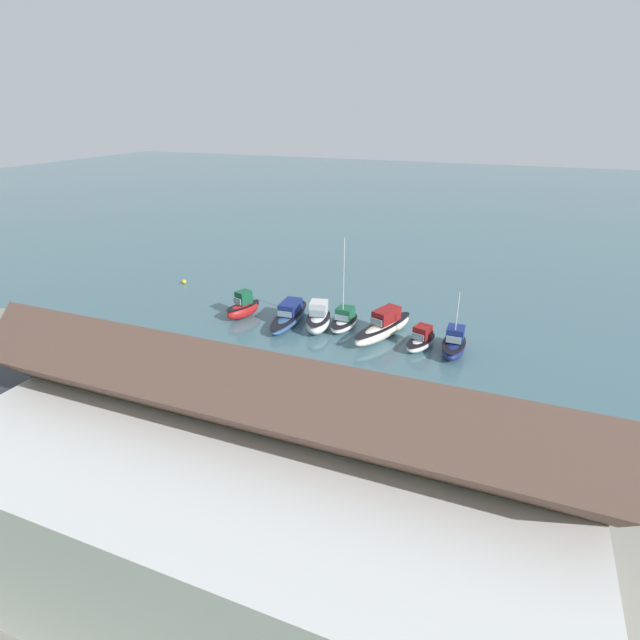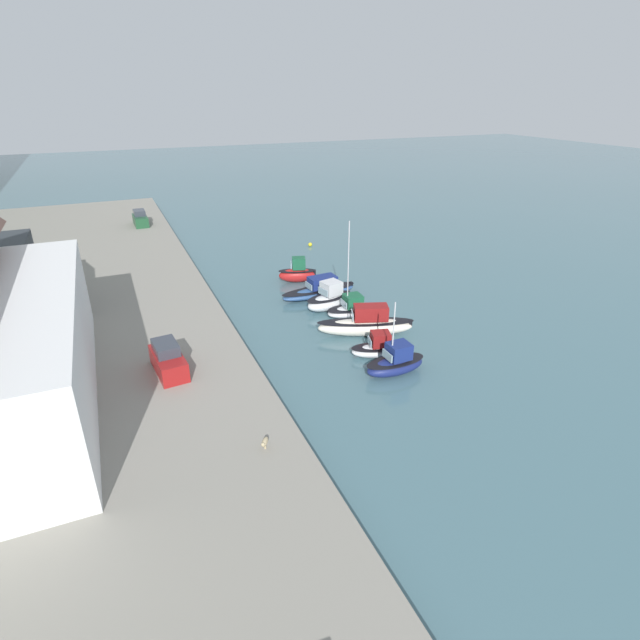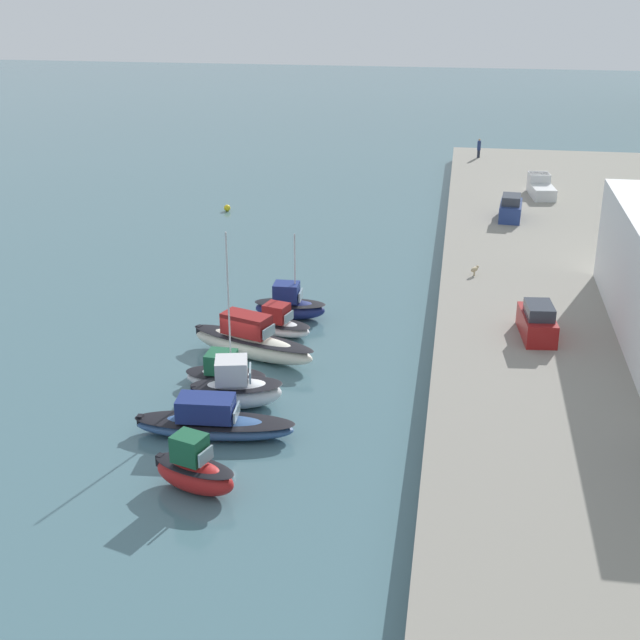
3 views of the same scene
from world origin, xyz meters
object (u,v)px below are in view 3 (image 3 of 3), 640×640
Objects in this scene: moored_boat_5 at (213,422)px; dog_on_quay at (475,269)px; moored_boat_0 at (289,306)px; pickup_truck_0 at (540,187)px; moored_boat_6 at (194,471)px; moored_boat_4 at (236,389)px; parked_car_1 at (537,322)px; person_on_quay at (479,148)px; moored_boat_1 at (279,324)px; parked_car_2 at (511,209)px; moored_boat_2 at (252,342)px; moored_boat_3 at (225,374)px; mooring_buoy_0 at (227,208)px.

dog_on_quay is at bearing 146.33° from moored_boat_5.
pickup_truck_0 is (-30.88, 18.46, 1.47)m from moored_boat_0.
moored_boat_6 reaches higher than dog_on_quay.
moored_boat_6 is at bearing -1.77° from moored_boat_0.
moored_boat_0 is at bearing 165.64° from moored_boat_4.
person_on_quay is (-51.83, -3.10, 0.18)m from parked_car_1.
pickup_truck_0 is (-47.20, 19.29, 1.62)m from moored_boat_5.
person_on_quay reaches higher than moored_boat_1.
parked_car_2 reaches higher than dog_on_quay.
parked_car_1 reaches higher than pickup_truck_0.
moored_boat_2 is 32.91m from parked_car_2.
moored_boat_2 is at bearing 174.30° from moored_boat_3.
parked_car_1 and parked_car_2 have the same top height.
moored_boat_3 is at bearing -13.89° from person_on_quay.
moored_boat_0 is at bearing -166.70° from moored_boat_1.
moored_boat_6 is at bearing -10.75° from person_on_quay.
moored_boat_6 is 55.50m from pickup_truck_0.
parked_car_2 is at bearing 85.44° from parked_car_1.
moored_boat_2 is 55.89m from person_on_quay.
mooring_buoy_0 is at bearing -178.05° from pickup_truck_0.
moored_boat_3 reaches higher than parked_car_1.
moored_boat_0 is 2.77× the size of person_on_quay.
moored_boat_2 is 6.41m from moored_boat_4.
person_on_quay is at bearing -178.35° from moored_boat_1.
dog_on_quay is at bearing 174.19° from moored_boat_6.
moored_boat_5 is 13.39× the size of mooring_buoy_0.
pickup_truck_0 is (-41.65, 20.11, 1.61)m from moored_boat_3.
dog_on_quay is (-9.21, 12.38, 1.28)m from moored_boat_1.
moored_boat_1 is 0.87× the size of moored_boat_4.
moored_boat_6 reaches higher than moored_boat_1.
parked_car_2 is 2.03× the size of person_on_quay.
moored_boat_1 is at bearing 165.86° from moored_boat_4.
pickup_truck_0 reaches higher than dog_on_quay.
moored_boat_0 is 28.36m from mooring_buoy_0.
moored_boat_0 is at bearing -15.04° from person_on_quay.
moored_boat_1 is 29.25m from parked_car_2.
moored_boat_6 is (8.31, 0.13, 0.00)m from moored_boat_4.
moored_boat_6 is at bearing 2.25° from moored_boat_5.
moored_boat_1 is 31.00m from mooring_buoy_0.
moored_boat_2 is 1.99× the size of parked_car_2.
moored_boat_3 is (7.87, -1.51, 0.03)m from moored_boat_1.
moored_boat_2 is 1.98× the size of parked_car_1.
pickup_truck_0 reaches higher than moored_boat_2.
moored_boat_1 is 1.06× the size of parked_car_1.
parked_car_2 is 6.93× the size of mooring_buoy_0.
pickup_truck_0 is at bearing 172.46° from moored_boat_2.
moored_boat_1 is at bearing -14.36° from person_on_quay.
moored_boat_6 is at bearing 9.57° from moored_boat_3.
moored_boat_1 is 3.86m from moored_boat_2.
parked_car_2 is 25.75m from person_on_quay.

